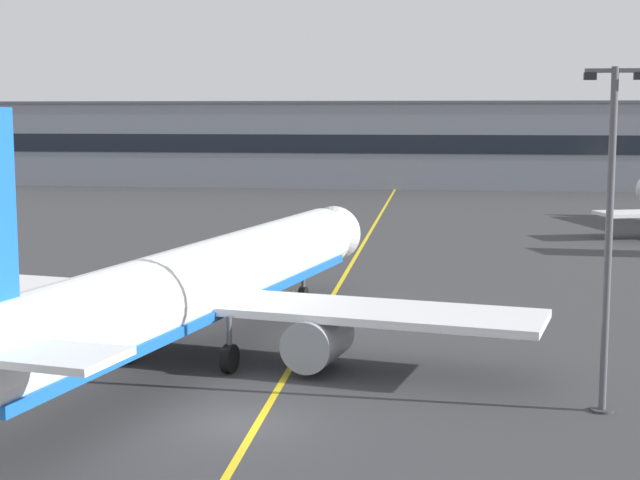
% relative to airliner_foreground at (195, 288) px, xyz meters
% --- Properties ---
extents(ground_plane, '(400.00, 400.00, 0.00)m').
position_rel_airliner_foreground_xyz_m(ground_plane, '(4.34, -9.20, -3.37)').
color(ground_plane, '#353538').
extents(taxiway_centreline, '(3.38, 179.98, 0.01)m').
position_rel_airliner_foreground_xyz_m(taxiway_centreline, '(4.34, 20.80, -3.37)').
color(taxiway_centreline, yellow).
rests_on(taxiway_centreline, ground).
extents(airliner_foreground, '(32.32, 41.24, 11.65)m').
position_rel_airliner_foreground_xyz_m(airliner_foreground, '(0.00, 0.00, 0.00)').
color(airliner_foreground, white).
rests_on(airliner_foreground, ground).
extents(apron_lamp_post, '(2.24, 0.90, 13.17)m').
position_rel_airliner_foreground_xyz_m(apron_lamp_post, '(17.75, -5.71, 3.52)').
color(apron_lamp_post, '#515156').
rests_on(apron_lamp_post, ground).
extents(safety_cone_by_nose_gear, '(0.44, 0.44, 0.55)m').
position_rel_airliner_foreground_xyz_m(safety_cone_by_nose_gear, '(2.11, 15.13, -3.11)').
color(safety_cone_by_nose_gear, orange).
rests_on(safety_cone_by_nose_gear, ground).
extents(terminal_building, '(159.08, 12.40, 13.21)m').
position_rel_airliner_foreground_xyz_m(terminal_building, '(12.38, 107.27, 3.24)').
color(terminal_building, gray).
rests_on(terminal_building, ground).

